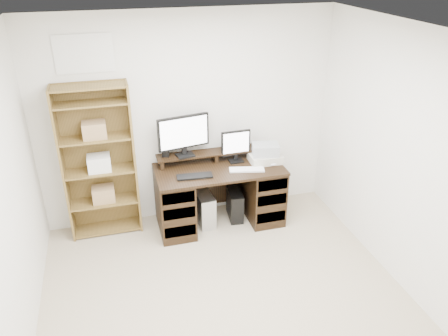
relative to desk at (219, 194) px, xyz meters
name	(u,v)px	position (x,y,z in m)	size (l,w,h in m)	color
room	(238,206)	(-0.28, -1.64, 0.86)	(3.54, 4.04, 2.54)	#BAA98B
desk	(219,194)	(0.00, 0.00, 0.00)	(1.50, 0.70, 0.75)	black
riser_shelf	(215,153)	(0.00, 0.21, 0.45)	(1.40, 0.22, 0.12)	black
monitor_wide	(184,134)	(-0.37, 0.20, 0.75)	(0.61, 0.19, 0.49)	black
monitor_small	(236,145)	(0.24, 0.12, 0.57)	(0.36, 0.14, 0.39)	black
speaker	(165,149)	(-0.59, 0.23, 0.58)	(0.08, 0.08, 0.20)	black
keyboard_black	(195,176)	(-0.33, -0.15, 0.37)	(0.40, 0.13, 0.02)	black
keyboard_white	(247,170)	(0.29, -0.15, 0.37)	(0.40, 0.12, 0.02)	white
mouse	(273,164)	(0.63, -0.11, 0.38)	(0.09, 0.06, 0.04)	silver
printer	(265,158)	(0.58, 0.01, 0.41)	(0.38, 0.28, 0.09)	beige
basket	(266,149)	(0.58, 0.01, 0.52)	(0.31, 0.22, 0.13)	#9CA1A6
tower_silver	(204,208)	(-0.18, 0.03, -0.19)	(0.18, 0.40, 0.40)	#B1B4B8
tower_black	(235,204)	(0.21, 0.04, -0.20)	(0.20, 0.38, 0.37)	black
bookshelf	(99,161)	(-1.34, 0.21, 0.53)	(0.80, 0.30, 1.80)	brown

